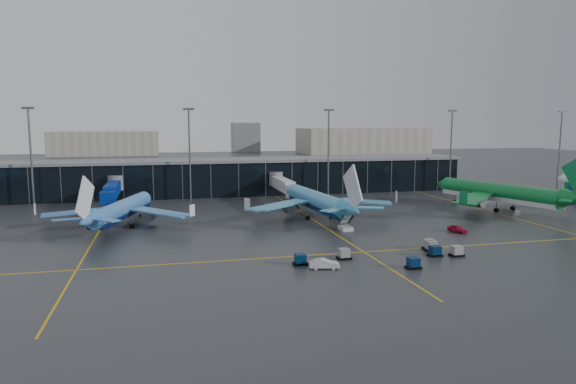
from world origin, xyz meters
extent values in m
plane|color=#282B2D|center=(0.00, 0.00, 0.00)|extent=(600.00, 600.00, 0.00)
cube|color=black|center=(0.00, 62.00, 5.00)|extent=(140.00, 16.00, 10.00)
cube|color=slate|center=(0.00, 62.00, 10.30)|extent=(142.00, 17.00, 0.80)
cylinder|color=#595B60|center=(-35.00, 53.50, 5.20)|extent=(4.00, 4.00, 4.00)
cube|color=navy|center=(-35.00, 40.00, 4.40)|extent=(3.00, 24.00, 3.00)
cylinder|color=#595B60|center=(-35.00, 32.50, 1.30)|extent=(1.00, 1.00, 2.60)
cylinder|color=#595B60|center=(10.00, 53.50, 5.20)|extent=(4.00, 4.00, 4.00)
cube|color=silver|center=(10.00, 40.00, 4.40)|extent=(3.00, 24.00, 3.00)
cylinder|color=#595B60|center=(10.00, 32.50, 1.30)|extent=(1.00, 1.00, 2.60)
cylinder|color=#595B60|center=(-55.00, 50.00, 12.50)|extent=(0.50, 0.50, 25.00)
cube|color=#595B60|center=(-55.00, 50.00, 25.20)|extent=(3.00, 0.40, 0.60)
cylinder|color=#595B60|center=(-15.00, 50.00, 12.50)|extent=(0.50, 0.50, 25.00)
cube|color=#595B60|center=(-15.00, 50.00, 25.20)|extent=(3.00, 0.40, 0.60)
cylinder|color=#595B60|center=(25.00, 50.00, 12.50)|extent=(0.50, 0.50, 25.00)
cube|color=#595B60|center=(25.00, 50.00, 25.20)|extent=(3.00, 0.40, 0.60)
cylinder|color=#595B60|center=(65.00, 50.00, 12.50)|extent=(0.50, 0.50, 25.00)
cube|color=#595B60|center=(65.00, 50.00, 25.20)|extent=(3.00, 0.40, 0.60)
cylinder|color=#595B60|center=(105.00, 50.00, 12.50)|extent=(0.50, 0.50, 25.00)
cube|color=#595B60|center=(105.00, 50.00, 25.20)|extent=(3.00, 0.40, 0.60)
cube|color=#B2AD99|center=(120.00, 260.00, 9.00)|extent=(90.00, 42.00, 18.00)
cube|color=#B2AD99|center=(-60.00, 280.00, 8.00)|extent=(70.00, 38.00, 16.00)
cube|color=#B2AD99|center=(40.00, 300.00, 11.00)|extent=(20.00, 20.00, 22.00)
cube|color=gold|center=(-35.00, 20.00, 0.01)|extent=(0.30, 120.00, 0.02)
cube|color=gold|center=(10.00, 20.00, 0.01)|extent=(0.30, 120.00, 0.02)
cube|color=gold|center=(55.00, 20.00, 0.01)|extent=(0.30, 120.00, 0.02)
cube|color=gold|center=(10.00, -15.00, 0.01)|extent=(220.00, 0.30, 0.02)
cube|color=black|center=(21.28, -17.00, 0.18)|extent=(2.20, 1.50, 0.36)
cube|color=gray|center=(21.28, -17.00, 0.95)|extent=(1.60, 1.50, 1.50)
cube|color=black|center=(20.11, -20.35, 0.18)|extent=(2.20, 1.50, 0.36)
cube|color=#041C39|center=(20.11, -20.35, 0.95)|extent=(1.60, 1.50, 1.50)
cube|color=black|center=(21.60, -15.84, 0.18)|extent=(2.20, 1.50, 0.36)
cube|color=gray|center=(21.60, -15.84, 0.95)|extent=(1.60, 1.50, 1.50)
cube|color=black|center=(23.54, -21.10, 0.18)|extent=(2.20, 1.50, 0.36)
cube|color=gray|center=(23.54, -21.10, 0.95)|extent=(1.60, 1.50, 1.50)
cube|color=black|center=(-2.37, -20.13, 0.18)|extent=(2.20, 1.50, 0.36)
cube|color=#052245|center=(-2.37, -20.13, 0.95)|extent=(1.60, 1.50, 1.50)
cube|color=black|center=(5.24, -18.51, 0.18)|extent=(2.20, 1.50, 0.36)
cube|color=gray|center=(5.24, -18.51, 0.95)|extent=(1.60, 1.50, 1.50)
cube|color=black|center=(13.34, -26.04, 0.18)|extent=(2.20, 1.50, 0.36)
cube|color=#051E47|center=(13.34, -26.04, 0.95)|extent=(1.60, 1.50, 1.50)
cube|color=silver|center=(13.15, 2.48, 0.40)|extent=(2.29, 3.26, 0.80)
cube|color=silver|center=(13.15, 2.48, 2.30)|extent=(1.68, 2.88, 2.29)
imported|color=#A40C2D|center=(33.86, -4.74, 0.72)|extent=(2.77, 4.51, 1.43)
imported|color=silver|center=(0.57, -22.84, 0.73)|extent=(4.67, 2.38, 1.47)
camera|label=1|loc=(-22.12, -93.18, 21.27)|focal=32.00mm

